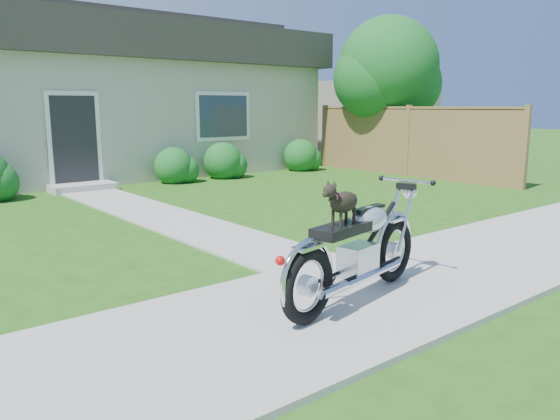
# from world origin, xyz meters

# --- Properties ---
(ground) EXTENTS (80.00, 80.00, 0.00)m
(ground) POSITION_xyz_m (0.00, 0.00, 0.00)
(ground) COLOR #235114
(ground) RESTS_ON ground
(sidewalk) EXTENTS (24.00, 2.20, 0.04)m
(sidewalk) POSITION_xyz_m (0.00, 0.00, 0.02)
(sidewalk) COLOR #9E9B93
(sidewalk) RESTS_ON ground
(walkway) EXTENTS (1.20, 8.00, 0.03)m
(walkway) POSITION_xyz_m (-1.50, 5.00, 0.01)
(walkway) COLOR #9E9B93
(walkway) RESTS_ON ground
(house) EXTENTS (12.60, 7.03, 4.50)m
(house) POSITION_xyz_m (-0.00, 11.99, 2.16)
(house) COLOR beige
(house) RESTS_ON ground
(fence) EXTENTS (0.12, 6.62, 1.90)m
(fence) POSITION_xyz_m (6.30, 5.75, 0.94)
(fence) COLOR olive
(fence) RESTS_ON ground
(tree_near) EXTENTS (2.90, 2.89, 4.43)m
(tree_near) POSITION_xyz_m (7.11, 7.03, 2.84)
(tree_near) COLOR #3D2B1C
(tree_near) RESTS_ON ground
(tree_far) EXTENTS (3.00, 3.00, 4.60)m
(tree_far) POSITION_xyz_m (10.54, 9.70, 2.95)
(tree_far) COLOR #3D2B1C
(tree_far) RESTS_ON ground
(shrub_row) EXTENTS (11.26, 1.11, 1.11)m
(shrub_row) POSITION_xyz_m (-0.12, 8.50, 0.43)
(shrub_row) COLOR #17591F
(shrub_row) RESTS_ON ground
(potted_plant_right) EXTENTS (0.61, 0.61, 0.80)m
(potted_plant_right) POSITION_xyz_m (0.82, 8.55, 0.40)
(potted_plant_right) COLOR #2A5D19
(potted_plant_right) RESTS_ON ground
(motorcycle_with_dog) EXTENTS (2.21, 0.74, 1.17)m
(motorcycle_with_dog) POSITION_xyz_m (-1.94, -0.13, 0.55)
(motorcycle_with_dog) COLOR black
(motorcycle_with_dog) RESTS_ON sidewalk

